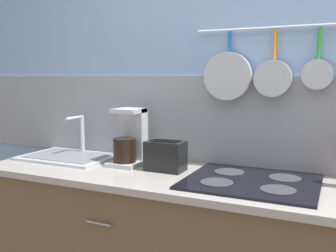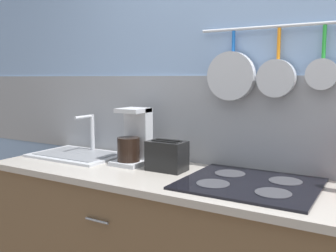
% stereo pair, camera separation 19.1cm
% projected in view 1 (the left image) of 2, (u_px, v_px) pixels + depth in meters
% --- Properties ---
extents(wall_back, '(7.20, 0.14, 2.60)m').
position_uv_depth(wall_back, '(295.00, 106.00, 1.97)').
color(wall_back, '#84A3CC').
rests_on(wall_back, ground_plane).
extents(countertop, '(3.25, 0.61, 0.03)m').
position_uv_depth(countertop, '(282.00, 192.00, 1.70)').
color(countertop, '#A59E93').
rests_on(countertop, cabinet_base).
extents(sink_basin, '(0.56, 0.39, 0.26)m').
position_uv_depth(sink_basin, '(69.00, 155.00, 2.33)').
color(sink_basin, '#B7BABF').
rests_on(sink_basin, countertop).
extents(coffee_maker, '(0.17, 0.22, 0.32)m').
position_uv_depth(coffee_maker, '(130.00, 141.00, 2.15)').
color(coffee_maker, '#B7BABF').
rests_on(coffee_maker, countertop).
extents(toaster, '(0.22, 0.13, 0.16)m').
position_uv_depth(toaster, '(165.00, 156.00, 2.01)').
color(toaster, black).
rests_on(toaster, countertop).
extents(cooktop, '(0.62, 0.53, 0.01)m').
position_uv_depth(cooktop, '(252.00, 181.00, 1.78)').
color(cooktop, black).
rests_on(cooktop, countertop).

